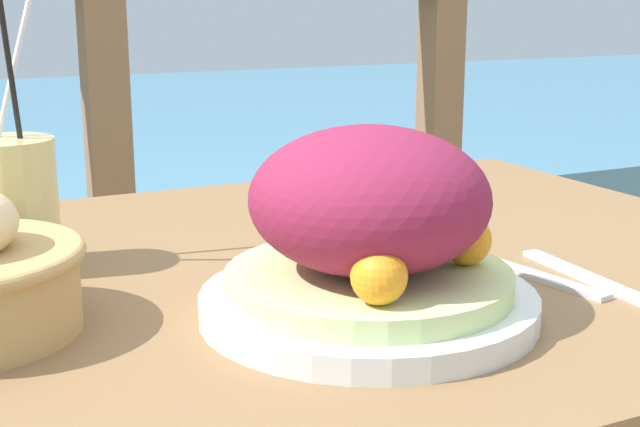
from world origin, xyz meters
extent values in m
cube|color=olive|center=(0.00, 0.00, 0.72)|extent=(0.98, 0.74, 0.04)
cube|color=olive|center=(0.43, 0.31, 0.35)|extent=(0.06, 0.06, 0.70)
cube|color=brown|center=(0.00, 0.81, 0.50)|extent=(0.07, 0.07, 1.00)
cube|color=brown|center=(0.68, 0.81, 0.50)|extent=(0.07, 0.07, 1.00)
cylinder|color=silver|center=(-0.02, -0.15, 0.75)|extent=(0.26, 0.26, 0.02)
cylinder|color=#C6DB8E|center=(-0.02, -0.15, 0.77)|extent=(0.22, 0.22, 0.02)
ellipsoid|color=maroon|center=(-0.02, -0.15, 0.83)|extent=(0.19, 0.19, 0.11)
sphere|color=orange|center=(0.06, -0.17, 0.80)|extent=(0.04, 0.04, 0.04)
sphere|color=orange|center=(-0.04, -0.07, 0.80)|extent=(0.04, 0.04, 0.04)
sphere|color=orange|center=(-0.05, -0.22, 0.80)|extent=(0.04, 0.04, 0.04)
cylinder|color=#DBCC7F|center=(-0.25, 0.10, 0.80)|extent=(0.09, 0.09, 0.12)
cylinder|color=white|center=(-0.25, 0.11, 0.87)|extent=(0.07, 0.01, 0.21)
cylinder|color=black|center=(-0.24, 0.09, 0.88)|extent=(0.03, 0.05, 0.22)
cube|color=silver|center=(0.16, -0.12, 0.74)|extent=(0.05, 0.18, 0.00)
cube|color=silver|center=(0.20, -0.16, 0.74)|extent=(0.03, 0.18, 0.00)
camera|label=1|loc=(-0.34, -0.73, 0.98)|focal=50.00mm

